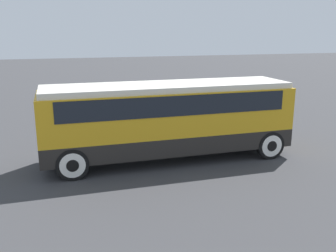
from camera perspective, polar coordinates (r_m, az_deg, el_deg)
name	(u,v)px	position (r m, az deg, el deg)	size (l,w,h in m)	color
ground_plane	(168,159)	(15.33, 0.00, -5.03)	(120.00, 120.00, 0.00)	#38383A
tour_bus	(170,114)	(14.84, 0.35, 1.82)	(9.84, 2.61, 3.09)	black
parked_car_near	(211,107)	(22.11, 6.58, 2.88)	(4.74, 1.81, 1.46)	#2D5638
parked_car_mid	(131,103)	(23.28, -5.61, 3.52)	(4.70, 1.97, 1.49)	black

